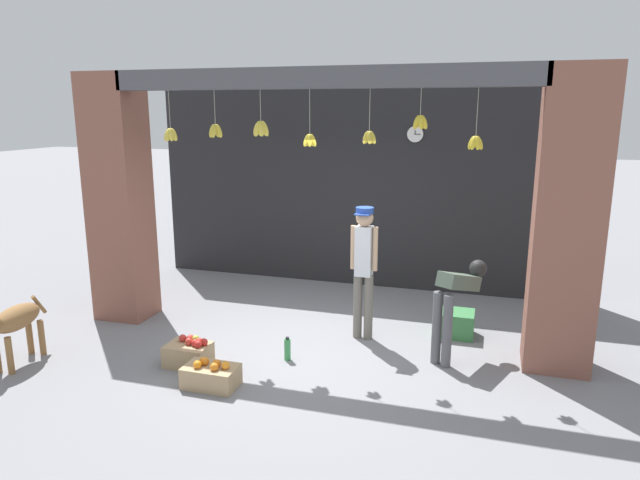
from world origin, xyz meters
TOP-DOWN VIEW (x-y plane):
  - ground_plane at (0.00, 0.00)m, footprint 60.00×60.00m
  - shop_back_wall at (0.00, 2.71)m, footprint 6.91×0.12m
  - shop_pillar_left at (-2.80, 0.30)m, footprint 0.70×0.60m
  - shop_pillar_right at (2.80, 0.30)m, footprint 0.70×0.60m
  - storefront_awning at (-0.01, 0.12)m, footprint 5.01×0.28m
  - dog at (-3.03, -1.44)m, footprint 0.33×0.99m
  - shopkeeper at (0.55, 0.46)m, footprint 0.34×0.28m
  - worker_stooping at (1.69, 0.17)m, footprint 0.56×0.79m
  - fruit_crate_oranges at (-0.69, -1.28)m, footprint 0.56×0.34m
  - fruit_crate_apples at (-1.16, -0.89)m, footprint 0.49×0.35m
  - produce_box_green at (1.65, 0.89)m, footprint 0.50×0.40m
  - water_bottle at (-0.14, -0.43)m, footprint 0.08×0.08m
  - wall_clock at (0.83, 2.64)m, footprint 0.26×0.03m

SIDE VIEW (x-z plane):
  - ground_plane at x=0.00m, z-range 0.00..0.00m
  - fruit_crate_oranges at x=-0.69m, z-range -0.03..0.28m
  - water_bottle at x=-0.14m, z-range -0.01..0.27m
  - fruit_crate_apples at x=-1.16m, z-range -0.02..0.31m
  - produce_box_green at x=1.65m, z-range 0.00..0.32m
  - dog at x=-3.03m, z-range 0.14..0.89m
  - worker_stooping at x=1.69m, z-range 0.19..1.30m
  - shopkeeper at x=0.55m, z-range 0.16..1.84m
  - shop_back_wall at x=0.00m, z-range 0.00..3.31m
  - shop_pillar_left at x=-2.80m, z-range 0.00..3.31m
  - shop_pillar_right at x=2.80m, z-range 0.00..3.31m
  - wall_clock at x=0.83m, z-range 2.34..2.60m
  - storefront_awning at x=-0.01m, z-range 2.69..3.59m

